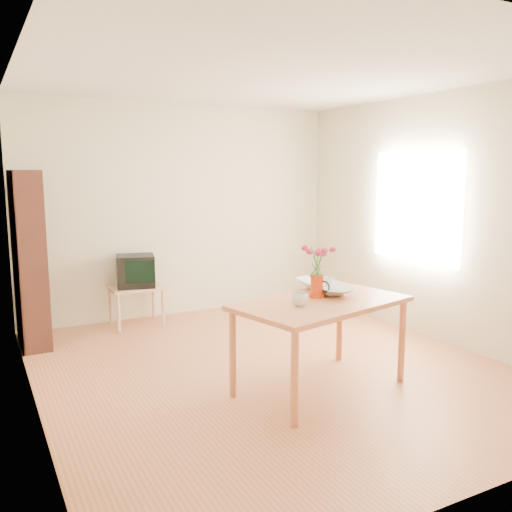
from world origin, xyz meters
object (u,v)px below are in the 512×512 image
mug (300,299)px  television (135,270)px  table (321,310)px  bowl (325,267)px  pitcher (317,287)px

mug → television: mug is taller
table → television: (-0.82, 2.58, -0.02)m
table → bowl: bowl is taller
mug → bowl: (0.47, 0.33, 0.17)m
table → television: bearing=94.4°
pitcher → mug: size_ratio=1.48×
mug → television: size_ratio=0.26×
bowl → pitcher: bearing=-140.5°
table → bowl: size_ratio=3.37×
table → pitcher: 0.21m
mug → bowl: size_ratio=0.28×
pitcher → bowl: 0.28m
table → television: television is taller
mug → television: bearing=-119.4°
pitcher → bowl: size_ratio=0.41×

